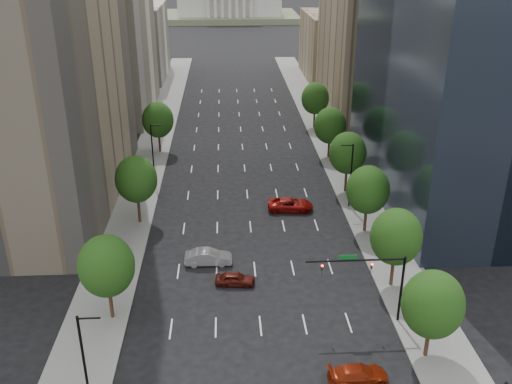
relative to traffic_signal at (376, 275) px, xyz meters
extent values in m
cube|color=slate|center=(-26.03, 30.00, -5.10)|extent=(6.00, 200.00, 0.15)
cube|color=slate|center=(4.97, 30.00, -5.10)|extent=(6.00, 200.00, 0.15)
cube|color=beige|center=(-35.53, 73.00, 12.33)|extent=(14.00, 30.00, 35.00)
cube|color=beige|center=(-35.53, 106.00, 3.83)|extent=(14.00, 26.00, 18.00)
cube|color=#8C7759|center=(14.47, 70.00, 9.83)|extent=(14.00, 30.00, 30.00)
cube|color=#8C7759|center=(14.47, 103.00, 2.83)|extent=(14.00, 26.00, 16.00)
cylinder|color=#382316|center=(3.47, -5.00, -3.30)|extent=(0.36, 0.36, 3.75)
ellipsoid|color=#14350E|center=(3.47, -5.00, 0.23)|extent=(5.20, 5.20, 5.98)
cylinder|color=#382316|center=(3.47, 6.00, -3.17)|extent=(0.36, 0.36, 4.00)
ellipsoid|color=#14350E|center=(3.47, 6.00, 0.59)|extent=(5.20, 5.20, 5.98)
cylinder|color=#382316|center=(3.47, 18.00, -3.22)|extent=(0.36, 0.36, 3.90)
ellipsoid|color=#14350E|center=(3.47, 18.00, 0.44)|extent=(5.20, 5.20, 5.98)
cylinder|color=#382316|center=(3.47, 30.00, -3.12)|extent=(0.36, 0.36, 4.10)
ellipsoid|color=#14350E|center=(3.47, 30.00, 0.73)|extent=(5.20, 5.20, 5.98)
cylinder|color=#382316|center=(3.47, 44.00, -3.27)|extent=(0.36, 0.36, 3.80)
ellipsoid|color=#14350E|center=(3.47, 44.00, 0.30)|extent=(5.20, 5.20, 5.98)
cylinder|color=#382316|center=(3.47, 60.00, -3.17)|extent=(0.36, 0.36, 4.00)
ellipsoid|color=#14350E|center=(3.47, 60.00, 0.59)|extent=(5.20, 5.20, 5.98)
cylinder|color=#382316|center=(-24.53, 2.00, -3.17)|extent=(0.36, 0.36, 4.00)
ellipsoid|color=#14350E|center=(-24.53, 2.00, 0.59)|extent=(5.20, 5.20, 5.98)
cylinder|color=#382316|center=(-24.53, 22.00, -3.10)|extent=(0.36, 0.36, 4.15)
ellipsoid|color=#14350E|center=(-24.53, 22.00, 0.80)|extent=(5.20, 5.20, 5.98)
cylinder|color=#382316|center=(-24.53, 48.00, -3.20)|extent=(0.36, 0.36, 3.95)
ellipsoid|color=#14350E|center=(-24.53, 48.00, 0.52)|extent=(5.20, 5.20, 5.98)
cylinder|color=black|center=(2.97, 25.00, -0.67)|extent=(0.20, 0.20, 9.00)
cylinder|color=black|center=(2.17, 25.00, 3.63)|extent=(1.60, 0.14, 0.14)
cylinder|color=black|center=(-24.03, -10.00, -0.67)|extent=(0.20, 0.20, 9.00)
cylinder|color=black|center=(-23.23, -10.00, 3.63)|extent=(1.60, 0.14, 0.14)
cylinder|color=black|center=(-24.03, 35.00, -0.67)|extent=(0.20, 0.20, 9.00)
cylinder|color=black|center=(-23.23, 35.00, 3.63)|extent=(1.60, 0.14, 0.14)
cylinder|color=black|center=(2.47, 0.00, -1.67)|extent=(0.24, 0.24, 7.00)
cylinder|color=black|center=(-2.03, 0.00, 1.63)|extent=(9.00, 0.18, 0.18)
imported|color=black|center=(-0.53, 0.00, 1.08)|extent=(0.18, 0.22, 1.10)
imported|color=black|center=(-5.03, 0.00, 1.08)|extent=(0.18, 0.22, 1.10)
sphere|color=#FF0C07|center=(-0.53, -0.18, 1.28)|extent=(0.20, 0.20, 0.20)
sphere|color=#FF0C07|center=(-5.03, -0.18, 1.28)|extent=(0.20, 0.20, 0.20)
cube|color=#0C591E|center=(-2.73, 0.00, 1.98)|extent=(1.60, 0.06, 0.45)
cube|color=#596647|center=(-10.53, 220.00, -3.92)|extent=(60.00, 40.00, 2.50)
ellipsoid|color=olive|center=(-150.53, 530.00, -38.42)|extent=(380.00, 342.00, 190.00)
ellipsoid|color=olive|center=(29.47, 570.00, -47.17)|extent=(440.00, 396.00, 240.00)
ellipsoid|color=olive|center=(199.47, 610.00, -40.17)|extent=(360.00, 324.00, 200.00)
imported|color=maroon|center=(-3.04, -7.70, -4.45)|extent=(5.09, 2.36, 1.44)
imported|color=#46110B|center=(-12.73, 7.06, -4.47)|extent=(4.29, 2.06, 1.41)
imported|color=#98979C|center=(-15.59, 11.36, -4.31)|extent=(5.23, 1.87, 1.72)
imported|color=maroon|center=(-5.03, 24.46, -4.34)|extent=(6.18, 3.16, 1.67)
camera|label=1|loc=(-13.35, -43.26, 27.94)|focal=39.88mm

